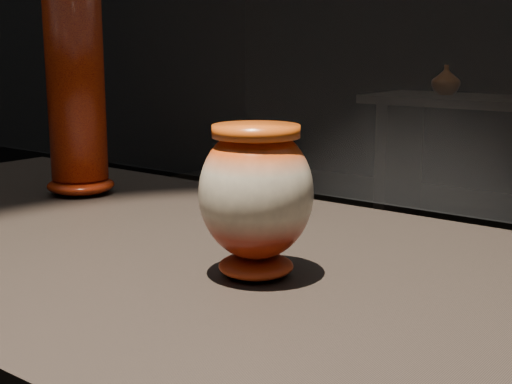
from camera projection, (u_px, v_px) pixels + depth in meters
main_vase at (256, 195)px, 0.91m from camera, size 0.19×0.19×0.20m
tall_vase at (76, 91)px, 1.40m from camera, size 0.16×0.16×0.43m
back_vase_left at (446, 80)px, 4.25m from camera, size 0.23×0.23×0.18m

